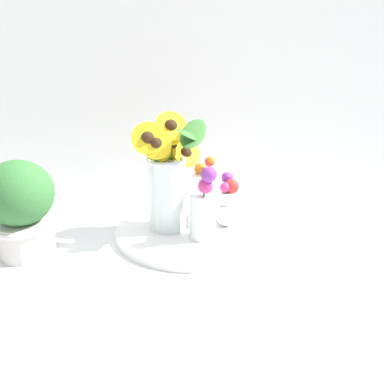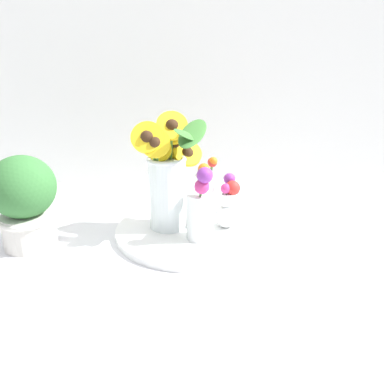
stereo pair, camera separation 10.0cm
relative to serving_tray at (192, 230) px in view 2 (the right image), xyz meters
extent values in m
plane|color=silver|center=(-0.01, -0.10, -0.01)|extent=(6.00, 6.00, 0.00)
cylinder|color=white|center=(0.00, 0.00, 0.00)|extent=(0.42, 0.42, 0.02)
cylinder|color=silver|center=(-0.07, 0.01, 0.10)|extent=(0.10, 0.10, 0.19)
torus|color=silver|center=(-0.07, 0.01, 0.20)|extent=(0.10, 0.10, 0.01)
cylinder|color=#4C8438|center=(-0.08, -0.01, 0.16)|extent=(0.06, 0.02, 0.20)
cylinder|color=yellow|center=(-0.11, -0.02, 0.27)|extent=(0.10, 0.05, 0.09)
sphere|color=#382314|center=(-0.11, -0.02, 0.27)|extent=(0.03, 0.03, 0.03)
cylinder|color=#4C8438|center=(-0.04, 0.02, 0.12)|extent=(0.06, 0.05, 0.17)
cylinder|color=yellow|center=(-0.01, 0.04, 0.21)|extent=(0.09, 0.07, 0.08)
sphere|color=#382314|center=(-0.01, 0.04, 0.21)|extent=(0.03, 0.03, 0.03)
cylinder|color=#4C8438|center=(-0.06, 0.02, 0.16)|extent=(0.02, 0.03, 0.25)
cylinder|color=yellow|center=(-0.05, 0.03, 0.29)|extent=(0.09, 0.06, 0.08)
sphere|color=#382314|center=(-0.05, 0.03, 0.29)|extent=(0.03, 0.03, 0.03)
cylinder|color=#4C8438|center=(-0.06, 0.04, 0.16)|extent=(0.04, 0.04, 0.21)
cylinder|color=yellow|center=(-0.05, 0.06, 0.27)|extent=(0.08, 0.06, 0.07)
sphere|color=#382314|center=(-0.05, 0.06, 0.27)|extent=(0.03, 0.03, 0.03)
cylinder|color=#4C8438|center=(-0.07, 0.02, 0.13)|extent=(0.04, 0.01, 0.18)
cylinder|color=yellow|center=(-0.09, 0.02, 0.22)|extent=(0.08, 0.05, 0.07)
sphere|color=#382314|center=(-0.09, 0.02, 0.22)|extent=(0.03, 0.03, 0.03)
cylinder|color=#4C8438|center=(-0.05, 0.05, 0.14)|extent=(0.01, 0.02, 0.18)
cylinder|color=yellow|center=(-0.04, 0.05, 0.23)|extent=(0.07, 0.06, 0.06)
sphere|color=#382314|center=(-0.04, 0.05, 0.23)|extent=(0.03, 0.03, 0.03)
cylinder|color=#4C8438|center=(-0.09, 0.00, 0.15)|extent=(0.02, 0.05, 0.21)
cylinder|color=yellow|center=(-0.09, -0.03, 0.25)|extent=(0.08, 0.04, 0.08)
sphere|color=#382314|center=(-0.09, -0.03, 0.25)|extent=(0.03, 0.03, 0.03)
ellipsoid|color=#38702D|center=(-0.01, -0.04, 0.27)|extent=(0.09, 0.10, 0.06)
ellipsoid|color=#38702D|center=(0.00, -0.02, 0.27)|extent=(0.11, 0.14, 0.06)
cylinder|color=white|center=(0.01, -0.07, 0.07)|extent=(0.07, 0.07, 0.12)
cylinder|color=#427533|center=(0.01, -0.07, 0.11)|extent=(0.02, 0.04, 0.15)
sphere|color=purple|center=(0.02, -0.09, 0.19)|extent=(0.04, 0.04, 0.04)
cylinder|color=#427533|center=(0.02, -0.05, 0.09)|extent=(0.02, 0.03, 0.10)
sphere|color=pink|center=(0.03, -0.03, 0.15)|extent=(0.03, 0.03, 0.03)
cylinder|color=#427533|center=(0.01, -0.07, 0.09)|extent=(0.02, 0.03, 0.13)
sphere|color=#C6337A|center=(0.02, -0.09, 0.16)|extent=(0.04, 0.04, 0.04)
sphere|color=white|center=(0.09, 0.00, 0.04)|extent=(0.06, 0.06, 0.06)
cylinder|color=white|center=(0.09, 0.00, 0.09)|extent=(0.03, 0.03, 0.03)
cylinder|color=#568E42|center=(0.09, -0.01, 0.08)|extent=(0.01, 0.02, 0.08)
sphere|color=#C6337A|center=(0.09, 0.00, 0.12)|extent=(0.03, 0.03, 0.03)
cylinder|color=#568E42|center=(0.10, 0.02, 0.08)|extent=(0.02, 0.03, 0.11)
sphere|color=purple|center=(0.11, 0.03, 0.14)|extent=(0.03, 0.03, 0.03)
cylinder|color=#568E42|center=(0.10, 0.00, 0.08)|extent=(0.02, 0.01, 0.08)
sphere|color=red|center=(0.11, 0.00, 0.12)|extent=(0.04, 0.04, 0.04)
cylinder|color=white|center=(0.04, 0.07, 0.07)|extent=(0.06, 0.06, 0.13)
cylinder|color=#568E42|center=(0.05, 0.06, 0.11)|extent=(0.03, 0.01, 0.13)
sphere|color=orange|center=(0.06, 0.06, 0.18)|extent=(0.02, 0.02, 0.02)
cylinder|color=#568E42|center=(0.04, 0.08, 0.10)|extent=(0.01, 0.02, 0.09)
sphere|color=orange|center=(0.04, 0.09, 0.15)|extent=(0.04, 0.04, 0.04)
cylinder|color=#568E42|center=(0.05, 0.07, 0.11)|extent=(0.02, 0.01, 0.12)
sphere|color=red|center=(0.06, 0.06, 0.18)|extent=(0.03, 0.03, 0.03)
cylinder|color=beige|center=(-0.42, -0.04, 0.04)|extent=(0.13, 0.13, 0.09)
torus|color=beige|center=(-0.42, -0.04, 0.07)|extent=(0.14, 0.14, 0.02)
ellipsoid|color=#336B33|center=(-0.42, -0.04, 0.15)|extent=(0.16, 0.16, 0.16)
camera|label=1|loc=(-0.18, -0.93, 0.45)|focal=35.00mm
camera|label=2|loc=(-0.08, -0.94, 0.45)|focal=35.00mm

